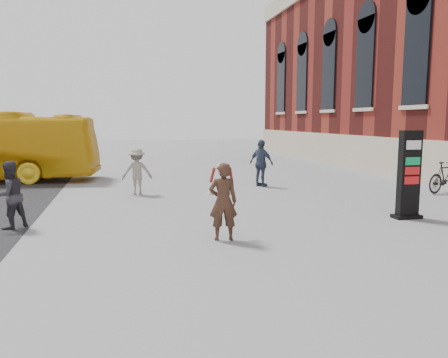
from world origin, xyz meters
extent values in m
plane|color=#9E9EA3|center=(0.00, 0.00, 0.00)|extent=(100.00, 100.00, 0.00)
cube|color=beige|center=(9.44, 6.00, 0.90)|extent=(0.18, 44.00, 1.80)
cube|color=black|center=(4.62, 1.48, 1.17)|extent=(0.56, 0.24, 2.34)
cube|color=black|center=(4.62, 1.48, 0.05)|extent=(0.75, 0.39, 0.09)
cube|color=white|center=(4.62, 1.48, 1.96)|extent=(0.43, 0.27, 0.23)
cube|color=#087842|center=(4.62, 1.48, 1.54)|extent=(0.43, 0.27, 0.21)
cube|color=#A31214|center=(4.62, 1.48, 1.29)|extent=(0.43, 0.27, 0.21)
cube|color=#A31214|center=(4.62, 1.48, 1.04)|extent=(0.43, 0.27, 0.21)
imported|color=#3A261A|center=(-0.65, 0.52, 0.85)|extent=(0.66, 0.47, 1.70)
cylinder|color=white|center=(-0.65, 0.52, 1.63)|extent=(0.24, 0.24, 0.06)
cone|color=white|center=(-0.42, 0.74, 1.16)|extent=(0.25, 0.24, 0.41)
cylinder|color=maroon|center=(-0.42, 0.74, 1.41)|extent=(0.14, 0.13, 0.35)
cone|color=white|center=(-0.83, 0.79, 1.16)|extent=(0.24, 0.25, 0.41)
cylinder|color=maroon|center=(-0.83, 0.79, 1.41)|extent=(0.13, 0.15, 0.35)
imported|color=#2F2D34|center=(-5.42, 2.71, 0.82)|extent=(1.00, 0.99, 1.63)
imported|color=gray|center=(-2.25, 7.01, 0.82)|extent=(1.07, 0.62, 1.64)
imported|color=#354057|center=(2.59, 7.79, 0.92)|extent=(1.00, 1.14, 1.84)
imported|color=black|center=(8.60, 4.81, 0.57)|extent=(1.96, 1.05, 1.13)
camera|label=1|loc=(-2.77, -8.52, 2.60)|focal=35.00mm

